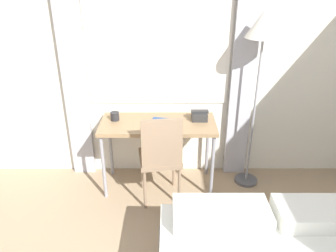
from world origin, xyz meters
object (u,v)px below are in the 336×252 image
object	(u,v)px
standing_lamp	(262,36)
mug	(114,116)
telephone	(198,115)
book	(161,123)
desk	(157,129)
desk_chair	(160,155)

from	to	relation	value
standing_lamp	mug	distance (m)	1.63
telephone	mug	xyz separation A→B (m)	(-0.87, -0.01, -0.00)
telephone	book	xyz separation A→B (m)	(-0.38, -0.11, -0.03)
desk	book	world-z (taller)	book
telephone	book	distance (m)	0.40
book	mug	size ratio (longest dim) A/B	2.99
telephone	book	world-z (taller)	telephone
standing_lamp	mug	bearing A→B (deg)	-179.90
desk	standing_lamp	xyz separation A→B (m)	(0.98, 0.06, 0.92)
desk	desk_chair	xyz separation A→B (m)	(0.03, -0.28, -0.14)
desk_chair	mug	xyz separation A→B (m)	(-0.47, 0.34, 0.26)
book	standing_lamp	bearing A→B (deg)	6.23
desk	mug	distance (m)	0.46
standing_lamp	telephone	xyz separation A→B (m)	(-0.55, 0.01, -0.80)
desk_chair	mug	size ratio (longest dim) A/B	10.93
telephone	standing_lamp	bearing A→B (deg)	-1.14
desk	mug	xyz separation A→B (m)	(-0.44, 0.06, 0.11)
desk_chair	book	xyz separation A→B (m)	(0.01, 0.24, 0.23)
desk	standing_lamp	world-z (taller)	standing_lamp
standing_lamp	book	xyz separation A→B (m)	(-0.94, -0.10, -0.84)
desk_chair	desk	bearing A→B (deg)	88.15
standing_lamp	mug	xyz separation A→B (m)	(-1.42, -0.00, -0.81)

